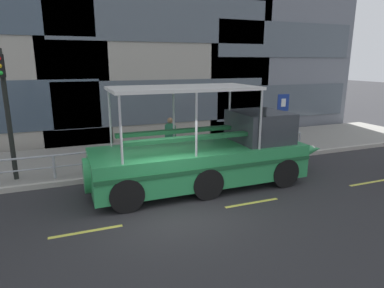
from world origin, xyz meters
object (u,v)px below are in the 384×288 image
(parking_sign, at_px, (282,112))
(duck_tour_boat, at_px, (213,155))
(pedestrian_near_bow, at_px, (236,128))
(pedestrian_mid_left, at_px, (170,134))
(traffic_light_pole, at_px, (6,103))

(parking_sign, xyz_separation_m, duck_tour_boat, (-4.62, -2.53, -0.86))
(pedestrian_near_bow, bearing_deg, pedestrian_mid_left, -174.05)
(duck_tour_boat, bearing_deg, traffic_light_pole, 158.97)
(traffic_light_pole, height_order, pedestrian_mid_left, traffic_light_pole)
(traffic_light_pole, bearing_deg, pedestrian_mid_left, 5.95)
(duck_tour_boat, distance_m, pedestrian_near_bow, 4.36)
(pedestrian_near_bow, bearing_deg, duck_tour_boat, -128.69)
(duck_tour_boat, distance_m, pedestrian_mid_left, 3.11)
(pedestrian_near_bow, height_order, pedestrian_mid_left, pedestrian_mid_left)
(traffic_light_pole, xyz_separation_m, pedestrian_near_bow, (9.10, 0.95, -1.67))
(parking_sign, distance_m, pedestrian_mid_left, 5.25)
(parking_sign, distance_m, duck_tour_boat, 5.34)
(traffic_light_pole, bearing_deg, pedestrian_near_bow, 5.95)
(parking_sign, relative_size, pedestrian_mid_left, 1.48)
(traffic_light_pole, xyz_separation_m, pedestrian_mid_left, (5.82, 0.61, -1.61))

